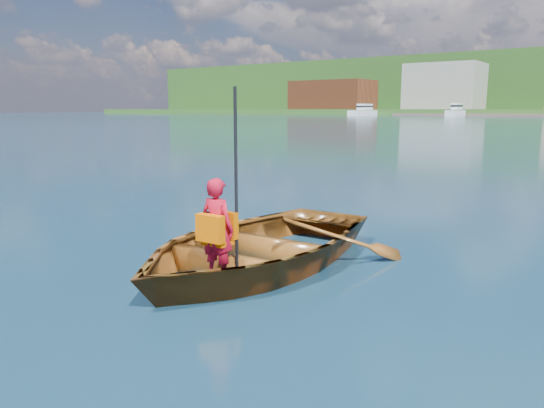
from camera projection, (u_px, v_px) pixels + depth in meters
ground at (214, 258)px, 7.13m from camera, size 600.00×600.00×0.00m
rowboat at (255, 245)px, 6.71m from camera, size 3.00×4.15×0.85m
child_paddler at (218, 228)px, 5.82m from camera, size 0.42×0.34×2.11m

